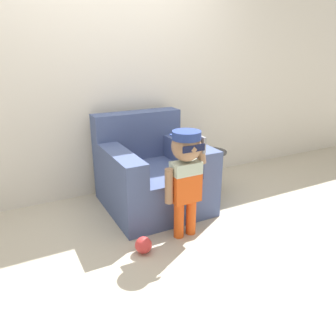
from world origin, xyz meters
name	(u,v)px	position (x,y,z in m)	size (l,w,h in m)	color
ground_plane	(137,212)	(0.00, 0.00, 0.00)	(10.00, 10.00, 0.00)	#BCB29E
wall_back	(108,70)	(0.00, 0.65, 1.30)	(10.00, 0.05, 2.60)	silver
armchair	(151,174)	(0.21, 0.11, 0.33)	(0.92, 0.98, 0.89)	#475684
person_child	(186,168)	(0.20, -0.56, 0.61)	(0.37, 0.28, 0.91)	#E05119
side_table	(211,168)	(0.89, 0.06, 0.29)	(0.32, 0.32, 0.48)	#333333
toy_ball	(143,245)	(-0.21, -0.64, 0.07)	(0.13, 0.13, 0.13)	#D13838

